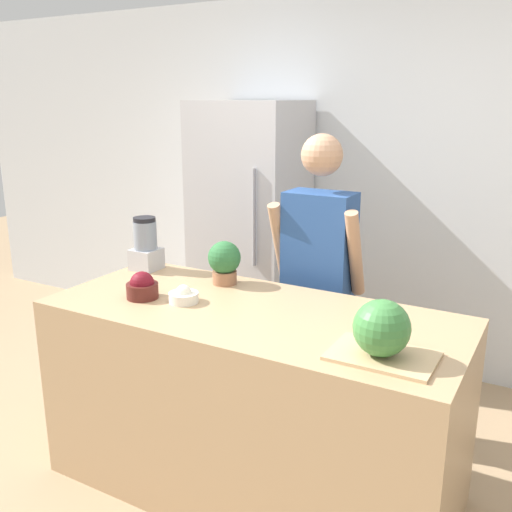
{
  "coord_description": "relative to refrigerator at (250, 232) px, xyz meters",
  "views": [
    {
      "loc": [
        1.24,
        -1.73,
        1.89
      ],
      "look_at": [
        0.0,
        0.47,
        1.19
      ],
      "focal_mm": 40.0,
      "sensor_mm": 36.0,
      "label": 1
    }
  ],
  "objects": [
    {
      "name": "cutting_board",
      "position": [
        1.49,
        -1.58,
        0.01
      ],
      "size": [
        0.4,
        0.27,
        0.01
      ],
      "color": "tan",
      "rests_on": "counter_island"
    },
    {
      "name": "watermelon",
      "position": [
        1.49,
        -1.59,
        0.13
      ],
      "size": [
        0.22,
        0.22,
        0.22
      ],
      "color": "#3D7F3D",
      "rests_on": "cutting_board"
    },
    {
      "name": "potted_plant",
      "position": [
        0.49,
        -1.12,
        0.13
      ],
      "size": [
        0.17,
        0.17,
        0.23
      ],
      "color": "#996647",
      "rests_on": "counter_island"
    },
    {
      "name": "refrigerator",
      "position": [
        0.0,
        0.0,
        0.0
      ],
      "size": [
        0.73,
        0.65,
        1.88
      ],
      "color": "#B7B7BC",
      "rests_on": "ground_plane"
    },
    {
      "name": "blender",
      "position": [
        -0.04,
        -1.12,
        0.14
      ],
      "size": [
        0.15,
        0.15,
        0.3
      ],
      "color": "#B7B7BC",
      "rests_on": "counter_island"
    },
    {
      "name": "bowl_cream",
      "position": [
        0.47,
        -1.46,
        0.03
      ],
      "size": [
        0.14,
        0.14,
        0.09
      ],
      "color": "white",
      "rests_on": "counter_island"
    },
    {
      "name": "counter_island",
      "position": [
        0.81,
        -1.39,
        -0.47
      ],
      "size": [
        1.96,
        0.85,
        0.94
      ],
      "color": "tan",
      "rests_on": "ground_plane"
    },
    {
      "name": "wall_back",
      "position": [
        0.81,
        0.36,
        0.36
      ],
      "size": [
        8.0,
        0.06,
        2.6
      ],
      "color": "silver",
      "rests_on": "ground_plane"
    },
    {
      "name": "person",
      "position": [
        0.86,
        -0.74,
        -0.05
      ],
      "size": [
        0.51,
        0.27,
        1.72
      ],
      "color": "gray",
      "rests_on": "ground_plane"
    },
    {
      "name": "bowl_cherries",
      "position": [
        0.26,
        -1.51,
        0.06
      ],
      "size": [
        0.16,
        0.16,
        0.13
      ],
      "color": "#511E19",
      "rests_on": "counter_island"
    }
  ]
}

